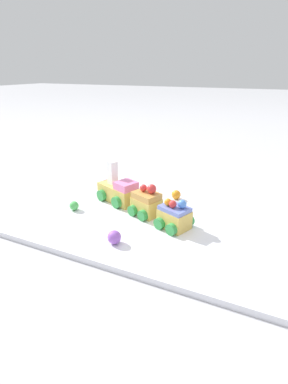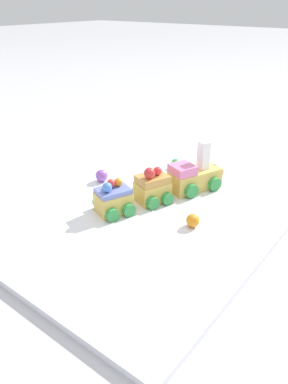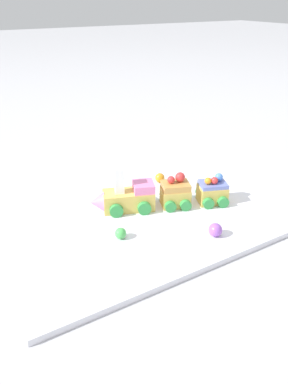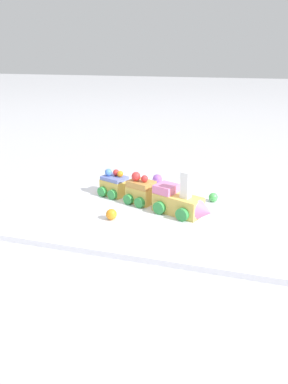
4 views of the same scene
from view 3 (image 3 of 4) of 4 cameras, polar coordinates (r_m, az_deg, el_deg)
ground_plane at (r=0.83m, az=2.15°, el=-2.60°), size 10.00×10.00×0.00m
display_board at (r=0.83m, az=2.16°, el=-2.24°), size 0.70×0.44×0.01m
cake_train_locomotive at (r=0.80m, az=-2.96°, el=-0.95°), size 0.14×0.10×0.10m
cake_car_caramel at (r=0.81m, az=4.81°, el=-0.25°), size 0.08×0.08×0.07m
cake_car_blueberry at (r=0.84m, az=10.38°, el=0.02°), size 0.08×0.08×0.07m
gumball_purple at (r=0.73m, az=10.82°, el=-5.69°), size 0.03×0.03×0.03m
gumball_green at (r=0.71m, az=-3.59°, el=-6.31°), size 0.02×0.02×0.02m
gumball_orange at (r=0.92m, az=2.44°, el=2.18°), size 0.02×0.02×0.02m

